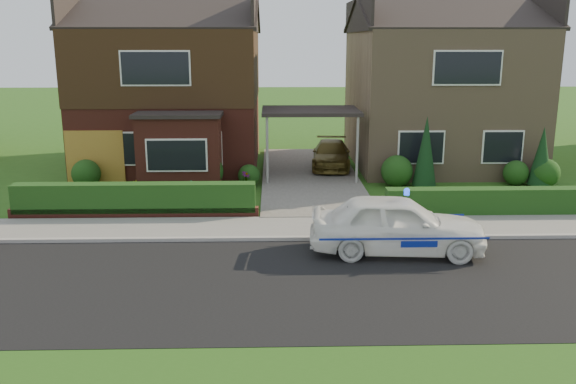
{
  "coord_description": "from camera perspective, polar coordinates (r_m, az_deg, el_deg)",
  "views": [
    {
      "loc": [
        -1.51,
        -13.0,
        5.41
      ],
      "look_at": [
        -1.08,
        3.5,
        1.28
      ],
      "focal_mm": 38.0,
      "sensor_mm": 36.0,
      "label": 1
    }
  ],
  "objects": [
    {
      "name": "police_car",
      "position": [
        16.02,
        10.17,
        -3.04
      ],
      "size": [
        4.14,
        4.63,
        1.7
      ],
      "rotation": [
        0.0,
        0.0,
        1.49
      ],
      "color": "white",
      "rests_on": "ground"
    },
    {
      "name": "conifer_b",
      "position": [
        24.77,
        22.64,
        2.93
      ],
      "size": [
        0.9,
        0.9,
        2.2
      ],
      "primitive_type": "cone",
      "color": "black",
      "rests_on": "ground"
    },
    {
      "name": "shrub_right_far",
      "position": [
        24.96,
        22.94,
        1.66
      ],
      "size": [
        1.08,
        1.08,
        1.08
      ],
      "primitive_type": "sphere",
      "color": "#153310",
      "rests_on": "ground"
    },
    {
      "name": "shrub_right_mid",
      "position": [
        24.84,
        20.55,
        1.69
      ],
      "size": [
        0.96,
        0.96,
        0.96
      ],
      "primitive_type": "sphere",
      "color": "#153310",
      "rests_on": "ground"
    },
    {
      "name": "driveway_car",
      "position": [
        26.03,
        4.06,
        3.52
      ],
      "size": [
        1.93,
        3.98,
        1.11
      ],
      "primitive_type": "imported",
      "rotation": [
        0.0,
        0.0,
        -0.1
      ],
      "color": "brown",
      "rests_on": "driveway"
    },
    {
      "name": "carport_link",
      "position": [
        24.16,
        2.11,
        7.48
      ],
      "size": [
        3.8,
        3.0,
        2.77
      ],
      "color": "black",
      "rests_on": "ground"
    },
    {
      "name": "potted_plant_b",
      "position": [
        21.46,
        -14.39,
        0.05
      ],
      "size": [
        0.52,
        0.48,
        0.77
      ],
      "primitive_type": "imported",
      "rotation": [
        0.0,
        0.0,
        0.37
      ],
      "color": "gray",
      "rests_on": "ground"
    },
    {
      "name": "road",
      "position": [
        14.16,
        4.78,
        -8.47
      ],
      "size": [
        60.0,
        6.0,
        0.02
      ],
      "primitive_type": "cube",
      "color": "black",
      "rests_on": "ground"
    },
    {
      "name": "driveway",
      "position": [
        24.64,
        2.05,
        1.48
      ],
      "size": [
        3.8,
        12.0,
        0.12
      ],
      "primitive_type": "cube",
      "color": "#666059",
      "rests_on": "ground"
    },
    {
      "name": "ground",
      "position": [
        14.16,
        4.78,
        -8.47
      ],
      "size": [
        120.0,
        120.0,
        0.0
      ],
      "primitive_type": "plane",
      "color": "#265216",
      "rests_on": "ground"
    },
    {
      "name": "potted_plant_a",
      "position": [
        20.76,
        -8.95,
        -0.11
      ],
      "size": [
        0.5,
        0.42,
        0.8
      ],
      "primitive_type": "imported",
      "rotation": [
        0.0,
        0.0,
        0.4
      ],
      "color": "gray",
      "rests_on": "ground"
    },
    {
      "name": "shrub_left_near",
      "position": [
        23.16,
        -3.67,
        1.56
      ],
      "size": [
        0.84,
        0.84,
        0.84
      ],
      "primitive_type": "sphere",
      "color": "#153310",
      "rests_on": "ground"
    },
    {
      "name": "potted_plant_c",
      "position": [
        22.6,
        -3.98,
        1.03
      ],
      "size": [
        0.52,
        0.52,
        0.68
      ],
      "primitive_type": "imported",
      "rotation": [
        0.0,
        0.0,
        1.02
      ],
      "color": "gray",
      "rests_on": "ground"
    },
    {
      "name": "shrub_right_near",
      "position": [
        23.39,
        10.15,
        1.95
      ],
      "size": [
        1.2,
        1.2,
        1.2
      ],
      "primitive_type": "sphere",
      "color": "#153310",
      "rests_on": "ground"
    },
    {
      "name": "shrub_left_mid",
      "position": [
        22.94,
        -7.71,
        1.96
      ],
      "size": [
        1.32,
        1.32,
        1.32
      ],
      "primitive_type": "sphere",
      "color": "#153310",
      "rests_on": "ground"
    },
    {
      "name": "house_right",
      "position": [
        28.02,
        13.84,
        10.06
      ],
      "size": [
        7.5,
        8.06,
        7.25
      ],
      "color": "#93765A",
      "rests_on": "ground"
    },
    {
      "name": "hedge_left",
      "position": [
        19.7,
        -14.03,
        -2.33
      ],
      "size": [
        7.5,
        0.55,
        0.9
      ],
      "primitive_type": "cube",
      "color": "#153310",
      "rests_on": "ground"
    },
    {
      "name": "shrub_left_far",
      "position": [
        24.06,
        -18.37,
        1.63
      ],
      "size": [
        1.08,
        1.08,
        1.08
      ],
      "primitive_type": "sphere",
      "color": "#153310",
      "rests_on": "ground"
    },
    {
      "name": "garage_door",
      "position": [
        24.33,
        -17.58,
        3.05
      ],
      "size": [
        2.2,
        0.1,
        2.1
      ],
      "primitive_type": "cube",
      "color": "#925E1F",
      "rests_on": "ground"
    },
    {
      "name": "kerb",
      "position": [
        16.99,
        3.68,
        -4.35
      ],
      "size": [
        60.0,
        0.16,
        0.12
      ],
      "primitive_type": "cube",
      "color": "#9E9993",
      "rests_on": "ground"
    },
    {
      "name": "sidewalk",
      "position": [
        17.99,
        3.38,
        -3.33
      ],
      "size": [
        60.0,
        2.0,
        0.1
      ],
      "primitive_type": "cube",
      "color": "slate",
      "rests_on": "ground"
    },
    {
      "name": "dwarf_wall",
      "position": [
        19.51,
        -14.16,
        -1.95
      ],
      "size": [
        7.7,
        0.25,
        0.36
      ],
      "primitive_type": "cube",
      "color": "maroon",
      "rests_on": "ground"
    },
    {
      "name": "house_left",
      "position": [
        27.29,
        -10.69,
        10.44
      ],
      "size": [
        7.5,
        9.53,
        7.25
      ],
      "color": "maroon",
      "rests_on": "ground"
    },
    {
      "name": "hedge_right",
      "position": [
        20.48,
        19.48,
        -2.11
      ],
      "size": [
        7.5,
        0.55,
        0.8
      ],
      "primitive_type": "cube",
      "color": "#153310",
      "rests_on": "ground"
    },
    {
      "name": "conifer_a",
      "position": [
        23.29,
        12.74,
        3.52
      ],
      "size": [
        0.9,
        0.9,
        2.6
      ],
      "primitive_type": "cone",
      "color": "black",
      "rests_on": "ground"
    }
  ]
}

